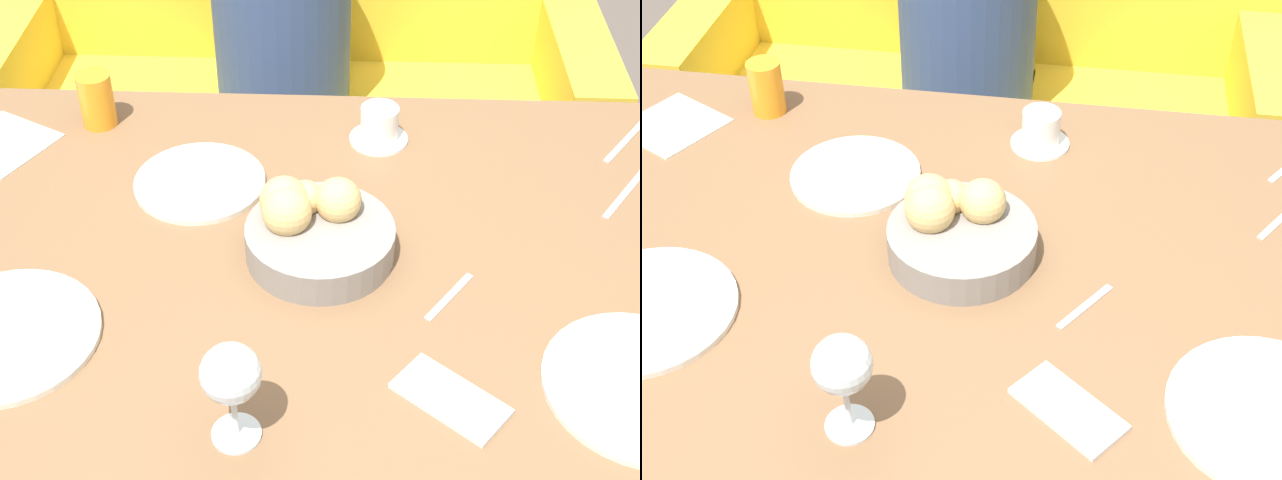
{
  "view_description": "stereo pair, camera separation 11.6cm",
  "coord_description": "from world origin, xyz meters",
  "views": [
    {
      "loc": [
        0.02,
        -1.03,
        1.68
      ],
      "look_at": [
        -0.03,
        0.01,
        0.78
      ],
      "focal_mm": 50.0,
      "sensor_mm": 36.0,
      "label": 1
    },
    {
      "loc": [
        0.13,
        -1.02,
        1.68
      ],
      "look_at": [
        -0.03,
        0.01,
        0.78
      ],
      "focal_mm": 50.0,
      "sensor_mm": 36.0,
      "label": 2
    }
  ],
  "objects": [
    {
      "name": "juice_glass",
      "position": [
        -0.45,
        0.36,
        0.8
      ],
      "size": [
        0.06,
        0.06,
        0.1
      ],
      "color": "orange",
      "rests_on": "dining_table"
    },
    {
      "name": "plate_near_left",
      "position": [
        -0.46,
        -0.19,
        0.76
      ],
      "size": [
        0.26,
        0.26,
        0.01
      ],
      "color": "silver",
      "rests_on": "dining_table"
    },
    {
      "name": "dining_table",
      "position": [
        0.0,
        0.0,
        0.66
      ],
      "size": [
        1.53,
        0.95,
        0.75
      ],
      "color": "brown",
      "rests_on": "ground_plane"
    },
    {
      "name": "plate_far_center",
      "position": [
        -0.24,
        0.18,
        0.76
      ],
      "size": [
        0.23,
        0.23,
        0.01
      ],
      "color": "silver",
      "rests_on": "dining_table"
    },
    {
      "name": "cell_phone",
      "position": [
        0.16,
        -0.28,
        0.76
      ],
      "size": [
        0.16,
        0.15,
        0.01
      ],
      "color": "silver",
      "rests_on": "dining_table"
    },
    {
      "name": "coffee_cup",
      "position": [
        0.07,
        0.33,
        0.78
      ],
      "size": [
        0.11,
        0.11,
        0.07
      ],
      "color": "white",
      "rests_on": "dining_table"
    },
    {
      "name": "napkin",
      "position": [
        -0.62,
        0.28,
        0.75
      ],
      "size": [
        0.21,
        0.21,
        0.0
      ],
      "color": "silver",
      "rests_on": "dining_table"
    },
    {
      "name": "couch",
      "position": [
        -0.15,
        1.11,
        0.31
      ],
      "size": [
        1.61,
        0.7,
        0.87
      ],
      "color": "gold",
      "rests_on": "ground_plane"
    },
    {
      "name": "bread_basket",
      "position": [
        -0.04,
        0.02,
        0.8
      ],
      "size": [
        0.23,
        0.23,
        0.12
      ],
      "color": "gray",
      "rests_on": "dining_table"
    },
    {
      "name": "spoon_coffee",
      "position": [
        0.17,
        -0.08,
        0.75
      ],
      "size": [
        0.08,
        0.1,
        0.0
      ],
      "color": "#B7B7BC",
      "rests_on": "dining_table"
    },
    {
      "name": "plate_near_right",
      "position": [
        0.41,
        -0.24,
        0.76
      ],
      "size": [
        0.27,
        0.27,
        0.01
      ],
      "color": "silver",
      "rests_on": "dining_table"
    },
    {
      "name": "wine_glass",
      "position": [
        -0.12,
        -0.34,
        0.86
      ],
      "size": [
        0.08,
        0.08,
        0.16
      ],
      "color": "silver",
      "rests_on": "dining_table"
    },
    {
      "name": "seated_person",
      "position": [
        -0.16,
        0.95,
        0.48
      ],
      "size": [
        0.34,
        0.44,
        1.14
      ],
      "color": "#23232D",
      "rests_on": "ground_plane"
    }
  ]
}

